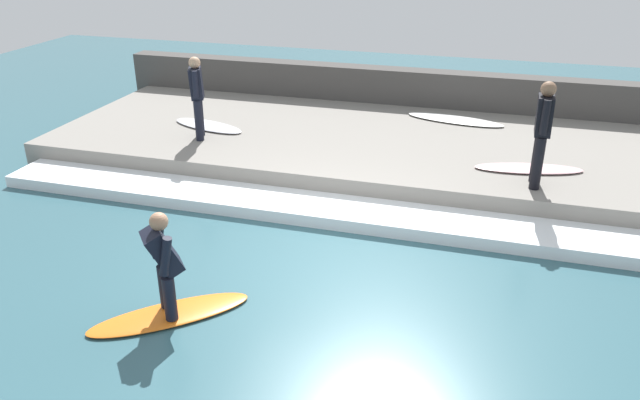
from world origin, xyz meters
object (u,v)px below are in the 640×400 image
at_px(surfer_riding, 163,259).
at_px(surfboard_waiting_near, 529,168).
at_px(surfboard_spare, 455,120).
at_px(surfboard_waiting_far, 208,126).
at_px(surfer_waiting_near, 542,129).
at_px(surfer_waiting_far, 197,93).
at_px(surfboard_riding, 170,314).

xyz_separation_m(surfer_riding, surfboard_waiting_near, (4.79, -4.04, -0.29)).
bearing_deg(surfboard_spare, surfboard_waiting_far, 110.68).
bearing_deg(surfboard_waiting_near, surfer_waiting_near, -173.58).
height_order(surfboard_waiting_near, surfer_waiting_far, surfer_waiting_far).
xyz_separation_m(surfboard_waiting_near, surfer_waiting_far, (-0.02, 5.93, 0.83)).
distance_m(surfer_riding, surfboard_spare, 7.64).
distance_m(surfboard_waiting_near, surfboard_spare, 2.76).
relative_size(surfer_waiting_far, surfboard_waiting_far, 0.88).
xyz_separation_m(surfboard_riding, surfboard_spare, (7.16, -2.64, 0.45)).
relative_size(surfboard_waiting_near, surfboard_waiting_far, 1.05).
distance_m(surfer_riding, surfboard_waiting_far, 5.78).
distance_m(surfboard_riding, surfboard_waiting_near, 6.28).
bearing_deg(surfboard_waiting_near, surfboard_riding, 139.84).
distance_m(surfboard_riding, surfer_waiting_far, 5.28).
xyz_separation_m(surfer_waiting_near, surfboard_waiting_near, (0.62, 0.07, -0.89)).
height_order(surfer_waiting_near, surfboard_spare, surfer_waiting_near).
relative_size(surfboard_waiting_near, surfboard_spare, 0.89).
bearing_deg(surfboard_spare, surfboard_riding, 159.79).
relative_size(surfboard_riding, surfer_riding, 1.38).
bearing_deg(surfboard_waiting_near, surfer_riding, 139.84).
height_order(surfer_waiting_far, surfboard_spare, surfer_waiting_far).
bearing_deg(surfboard_riding, surfboard_spare, -20.21).
distance_m(surfboard_waiting_far, surfboard_spare, 5.00).
bearing_deg(surfboard_riding, surfer_waiting_near, -44.60).
relative_size(surfer_riding, surfboard_waiting_far, 0.75).
distance_m(surfboard_waiting_near, surfboard_waiting_far, 6.11).
bearing_deg(surfboard_waiting_near, surfer_waiting_far, 90.21).
bearing_deg(surfboard_waiting_far, surfer_waiting_near, -101.30).
distance_m(surfer_waiting_far, surfboard_spare, 5.19).
relative_size(surfer_waiting_near, surfboard_waiting_near, 0.90).
height_order(surfboard_riding, surfboard_waiting_far, surfboard_waiting_far).
bearing_deg(surfer_riding, surfboard_riding, -45.00).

